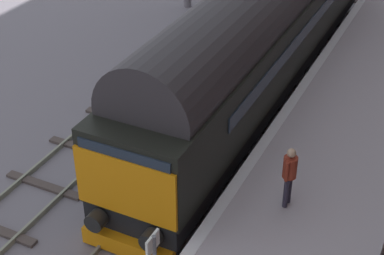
{
  "coord_description": "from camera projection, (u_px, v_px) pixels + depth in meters",
  "views": [
    {
      "loc": [
        6.1,
        -13.22,
        10.63
      ],
      "look_at": [
        0.2,
        -1.1,
        1.93
      ],
      "focal_mm": 56.55,
      "sensor_mm": 36.0,
      "label": 1
    }
  ],
  "objects": [
    {
      "name": "station_platform",
      "position": [
        322.0,
        182.0,
        16.4
      ],
      "size": [
        4.0,
        44.0,
        1.01
      ],
      "color": "#B1A3AC",
      "rests_on": "ground"
    },
    {
      "name": "track_adjacent_west",
      "position": [
        103.0,
        132.0,
        19.26
      ],
      "size": [
        2.5,
        60.0,
        0.15
      ],
      "color": "gray",
      "rests_on": "ground"
    },
    {
      "name": "diesel_locomotive",
      "position": [
        265.0,
        25.0,
        20.4
      ],
      "size": [
        2.74,
        18.71,
        4.68
      ],
      "color": "black",
      "rests_on": "ground"
    },
    {
      "name": "waiting_passenger",
      "position": [
        290.0,
        172.0,
        14.3
      ],
      "size": [
        0.36,
        0.51,
        1.64
      ],
      "rotation": [
        0.0,
        0.0,
        1.52
      ],
      "color": "#2D2737",
      "rests_on": "station_platform"
    },
    {
      "name": "track_main",
      "position": [
        202.0,
        161.0,
        17.96
      ],
      "size": [
        2.5,
        60.0,
        0.15
      ],
      "color": "slate",
      "rests_on": "ground"
    },
    {
      "name": "ground_plane",
      "position": [
        202.0,
        162.0,
        18.0
      ],
      "size": [
        140.0,
        140.0,
        0.0
      ],
      "primitive_type": "plane",
      "color": "slate",
      "rests_on": "ground"
    }
  ]
}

